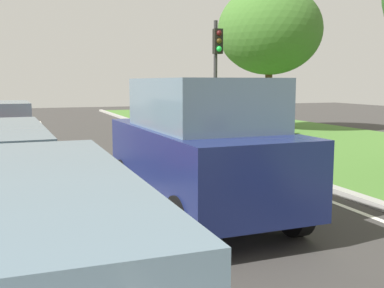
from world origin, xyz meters
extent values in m
plane|color=#383533|center=(0.00, 14.00, 0.00)|extent=(60.00, 60.00, 0.00)
cube|color=silver|center=(-0.70, 14.00, 0.00)|extent=(0.12, 32.00, 0.01)
cube|color=silver|center=(3.60, 14.00, 0.00)|extent=(0.12, 32.00, 0.01)
cube|color=#47752D|center=(8.50, 14.00, 0.03)|extent=(9.00, 48.00, 0.06)
cube|color=#9E9B93|center=(4.10, 14.00, 0.06)|extent=(0.24, 48.00, 0.12)
cube|color=navy|center=(0.96, 9.36, 0.93)|extent=(2.02, 4.55, 1.10)
cube|color=slate|center=(0.96, 9.21, 1.88)|extent=(1.77, 2.74, 0.80)
cylinder|color=black|center=(0.04, 10.86, 0.38)|extent=(0.24, 0.77, 0.76)
cylinder|color=black|center=(1.79, 10.91, 0.38)|extent=(0.24, 0.77, 0.76)
cylinder|color=black|center=(0.12, 7.81, 0.38)|extent=(0.24, 0.77, 0.76)
cylinder|color=black|center=(1.87, 7.85, 0.38)|extent=(0.24, 0.77, 0.76)
cylinder|color=black|center=(-1.65, 7.91, 0.32)|extent=(0.24, 0.65, 0.64)
cylinder|color=black|center=(-1.61, 14.87, 0.30)|extent=(0.24, 0.61, 0.60)
cylinder|color=black|center=(-1.54, 12.35, 0.30)|extent=(0.24, 0.61, 0.60)
cylinder|color=#2D2D2D|center=(5.15, 18.45, 2.23)|extent=(0.14, 0.14, 4.45)
cube|color=black|center=(5.15, 18.25, 3.68)|extent=(0.32, 0.24, 0.90)
sphere|color=#3F0F0F|center=(5.15, 18.12, 3.96)|extent=(0.20, 0.20, 0.20)
sphere|color=#382B0C|center=(5.15, 18.12, 3.68)|extent=(0.20, 0.20, 0.20)
sphere|color=green|center=(5.15, 18.12, 3.40)|extent=(0.20, 0.20, 0.20)
cylinder|color=#4C331E|center=(8.70, 20.73, 1.37)|extent=(0.32, 0.32, 2.75)
ellipsoid|color=#3D6B28|center=(8.70, 20.73, 4.46)|extent=(4.57, 4.57, 3.88)
camera|label=1|loc=(-1.83, 2.17, 2.23)|focal=44.02mm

